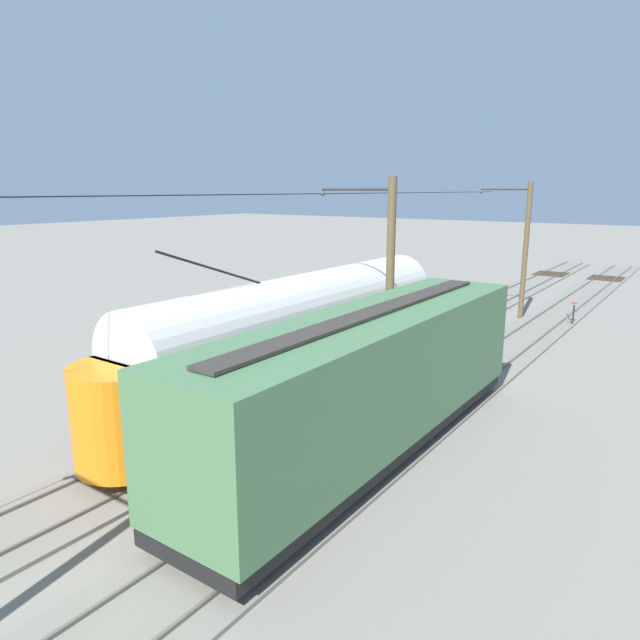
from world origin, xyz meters
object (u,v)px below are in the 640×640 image
object	(u,v)px
catenary_pole_mid_near	(388,288)
spare_tie_stack	(303,340)
catenary_pole_foreground	(524,249)
coach_adjacent	(371,378)
vintage_streetcar	(303,332)
switch_stand	(573,313)

from	to	relation	value
catenary_pole_mid_near	spare_tie_stack	bearing A→B (deg)	-31.00
catenary_pole_foreground	spare_tie_stack	size ratio (longest dim) A/B	3.14
coach_adjacent	catenary_pole_foreground	size ratio (longest dim) A/B	1.80
vintage_streetcar	coach_adjacent	size ratio (longest dim) A/B	1.28
coach_adjacent	catenary_pole_mid_near	world-z (taller)	catenary_pole_mid_near
vintage_streetcar	catenary_pole_mid_near	distance (m)	3.34
spare_tie_stack	vintage_streetcar	bearing A→B (deg)	127.23
catenary_pole_mid_near	switch_stand	xyz separation A→B (m)	(-2.88, -15.54, -3.24)
vintage_streetcar	catenary_pole_mid_near	size ratio (longest dim) A/B	2.30
catenary_pole_foreground	switch_stand	world-z (taller)	catenary_pole_foreground
catenary_pole_mid_near	catenary_pole_foreground	bearing A→B (deg)	-90.00
switch_stand	coach_adjacent	bearing A→B (deg)	86.27
catenary_pole_mid_near	spare_tie_stack	world-z (taller)	catenary_pole_mid_near
catenary_pole_foreground	switch_stand	xyz separation A→B (m)	(-2.88, 0.19, -3.24)
vintage_streetcar	catenary_pole_mid_near	world-z (taller)	catenary_pole_mid_near
catenary_pole_foreground	catenary_pole_mid_near	distance (m)	15.74
catenary_pole_mid_near	vintage_streetcar	bearing A→B (deg)	23.67
coach_adjacent	catenary_pole_foreground	xyz separation A→B (m)	(1.62, -19.56, 1.77)
coach_adjacent	switch_stand	xyz separation A→B (m)	(-1.26, -19.37, -1.46)
vintage_streetcar	spare_tie_stack	bearing A→B (deg)	-52.77
catenary_pole_mid_near	switch_stand	world-z (taller)	catenary_pole_mid_near
catenary_pole_foreground	coach_adjacent	bearing A→B (deg)	94.74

